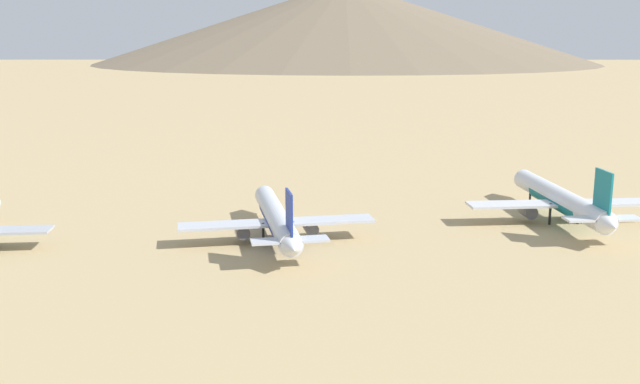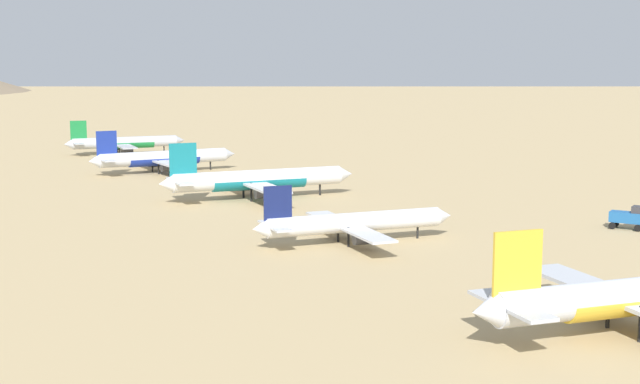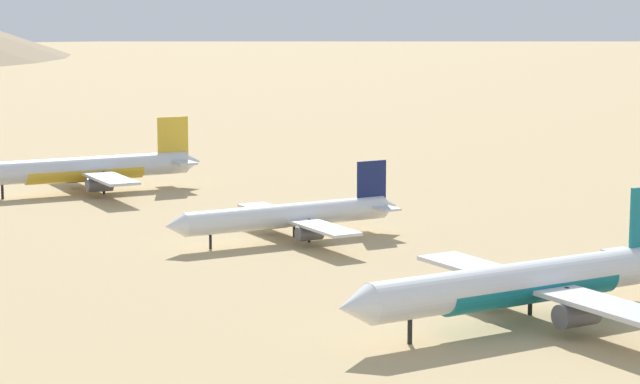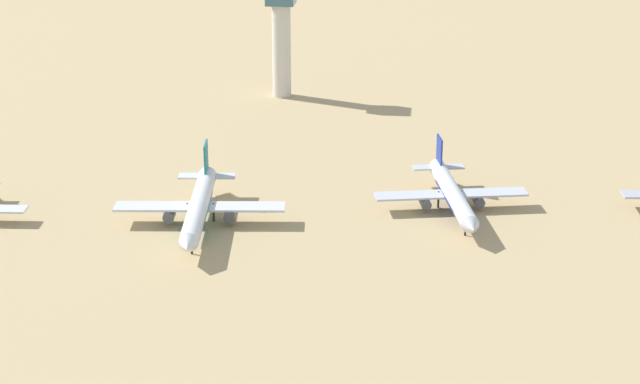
# 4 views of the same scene
# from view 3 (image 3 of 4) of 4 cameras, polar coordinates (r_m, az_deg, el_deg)

# --- Properties ---
(ground_plane) EXTENTS (1800.00, 1800.00, 0.00)m
(ground_plane) POSITION_cam_3_polar(r_m,az_deg,el_deg) (114.11, 10.38, -6.04)
(ground_plane) COLOR tan
(parked_jet_0) EXTENTS (38.90, 31.58, 11.22)m
(parked_jet_0) POSITION_cam_3_polar(r_m,az_deg,el_deg) (192.69, -10.80, 1.05)
(parked_jet_0) COLOR silver
(parked_jet_0) RESTS_ON ground
(parked_jet_1) EXTENTS (32.00, 26.01, 9.22)m
(parked_jet_1) POSITION_cam_3_polar(r_m,az_deg,el_deg) (150.85, -1.38, -1.11)
(parked_jet_1) COLOR silver
(parked_jet_1) RESTS_ON ground
(parked_jet_2) EXTENTS (40.07, 32.63, 11.55)m
(parked_jet_2) POSITION_cam_3_polar(r_m,az_deg,el_deg) (113.15, 9.77, -4.15)
(parked_jet_2) COLOR silver
(parked_jet_2) RESTS_ON ground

